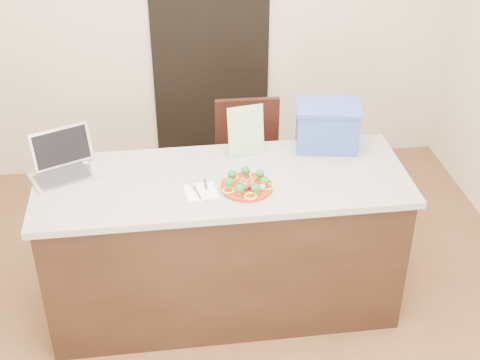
{
  "coord_description": "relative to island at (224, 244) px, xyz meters",
  "views": [
    {
      "loc": [
        -0.31,
        -2.85,
        2.87
      ],
      "look_at": [
        0.09,
        0.2,
        0.93
      ],
      "focal_mm": 50.0,
      "sensor_mm": 36.0,
      "label": 1
    }
  ],
  "objects": [
    {
      "name": "ground",
      "position": [
        0.0,
        -0.25,
        -0.46
      ],
      "size": [
        4.0,
        4.0,
        0.0
      ],
      "primitive_type": "plane",
      "color": "brown",
      "rests_on": "ground"
    },
    {
      "name": "room_shell",
      "position": [
        0.0,
        -0.25,
        1.16
      ],
      "size": [
        4.0,
        4.0,
        4.0
      ],
      "color": "white",
      "rests_on": "ground"
    },
    {
      "name": "doorway",
      "position": [
        0.1,
        1.73,
        0.54
      ],
      "size": [
        0.9,
        0.02,
        2.0
      ],
      "primitive_type": "cube",
      "color": "black",
      "rests_on": "ground"
    },
    {
      "name": "island",
      "position": [
        0.0,
        0.0,
        0.0
      ],
      "size": [
        2.06,
        0.76,
        0.92
      ],
      "color": "black",
      "rests_on": "ground"
    },
    {
      "name": "plate",
      "position": [
        0.12,
        -0.12,
        0.47
      ],
      "size": [
        0.28,
        0.28,
        0.02
      ],
      "rotation": [
        0.0,
        0.0,
        -0.38
      ],
      "color": "#99220D",
      "rests_on": "island"
    },
    {
      "name": "meatballs",
      "position": [
        0.12,
        -0.12,
        0.5
      ],
      "size": [
        0.11,
        0.1,
        0.04
      ],
      "color": "brown",
      "rests_on": "plate"
    },
    {
      "name": "broccoli",
      "position": [
        0.12,
        -0.12,
        0.51
      ],
      "size": [
        0.24,
        0.24,
        0.04
      ],
      "color": "#16541C",
      "rests_on": "plate"
    },
    {
      "name": "pepper_rings",
      "position": [
        0.12,
        -0.12,
        0.48
      ],
      "size": [
        0.28,
        0.27,
        0.01
      ],
      "color": "yellow",
      "rests_on": "plate"
    },
    {
      "name": "napkin",
      "position": [
        -0.13,
        -0.13,
        0.46
      ],
      "size": [
        0.18,
        0.18,
        0.01
      ],
      "primitive_type": "cube",
      "rotation": [
        0.0,
        0.0,
        0.12
      ],
      "color": "white",
      "rests_on": "island"
    },
    {
      "name": "fork",
      "position": [
        -0.15,
        -0.12,
        0.47
      ],
      "size": [
        0.04,
        0.16,
        0.0
      ],
      "rotation": [
        0.0,
        0.0,
        0.22
      ],
      "color": "silver",
      "rests_on": "napkin"
    },
    {
      "name": "knife",
      "position": [
        -0.1,
        -0.14,
        0.47
      ],
      "size": [
        0.02,
        0.21,
        0.01
      ],
      "rotation": [
        0.0,
        0.0,
        0.03
      ],
      "color": "white",
      "rests_on": "napkin"
    },
    {
      "name": "yogurt_bottle",
      "position": [
        0.2,
        -0.17,
        0.48
      ],
      "size": [
        0.03,
        0.03,
        0.06
      ],
      "rotation": [
        0.0,
        0.0,
        0.03
      ],
      "color": "silver",
      "rests_on": "island"
    },
    {
      "name": "laptop",
      "position": [
        -0.87,
        0.18,
        0.52
      ],
      "size": [
        0.4,
        0.39,
        0.24
      ],
      "rotation": [
        0.0,
        0.0,
        0.42
      ],
      "color": "#B9B9BE",
      "rests_on": "island"
    },
    {
      "name": "leaflet",
      "position": [
        0.16,
        0.25,
        0.61
      ],
      "size": [
        0.22,
        0.08,
        0.3
      ],
      "primitive_type": "cube",
      "rotation": [
        -0.14,
        0.0,
        0.17
      ],
      "color": "silver",
      "rests_on": "island"
    },
    {
      "name": "blue_box",
      "position": [
        0.65,
        0.28,
        0.59
      ],
      "size": [
        0.41,
        0.33,
        0.27
      ],
      "rotation": [
        0.0,
        0.0,
        -0.17
      ],
      "color": "#2B459D",
      "rests_on": "island"
    },
    {
      "name": "chair",
      "position": [
        0.26,
        0.76,
        0.09
      ],
      "size": [
        0.44,
        0.44,
        0.98
      ],
      "rotation": [
        0.0,
        0.0,
        -0.02
      ],
      "color": "black",
      "rests_on": "ground"
    }
  ]
}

